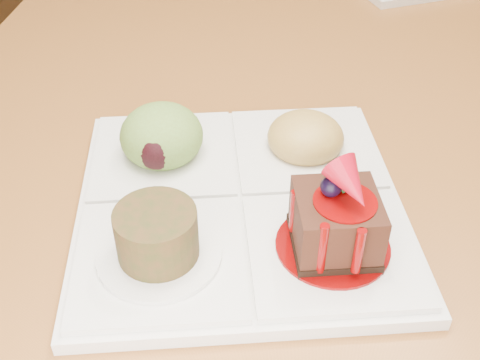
{
  "coord_description": "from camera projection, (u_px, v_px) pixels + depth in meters",
  "views": [
    {
      "loc": [
        -0.09,
        -0.93,
        1.11
      ],
      "look_at": [
        -0.13,
        -0.53,
        0.79
      ],
      "focal_mm": 45.0,
      "sensor_mm": 36.0,
      "label": 1
    }
  ],
  "objects": [
    {
      "name": "ground",
      "position": [
        318.0,
        301.0,
        1.41
      ],
      "size": [
        6.0,
        6.0,
        0.0
      ],
      "primitive_type": "plane",
      "color": "#553518"
    },
    {
      "name": "sampler_plate",
      "position": [
        237.0,
        189.0,
        0.52
      ],
      "size": [
        0.33,
        0.33,
        0.11
      ],
      "rotation": [
        0.0,
        0.0,
        0.17
      ],
      "color": "silver",
      "rests_on": "dining_table"
    },
    {
      "name": "dining_table",
      "position": [
        352.0,
        29.0,
        0.98
      ],
      "size": [
        1.0,
        1.8,
        0.75
      ],
      "color": "brown",
      "rests_on": "ground"
    }
  ]
}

